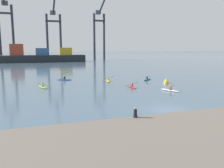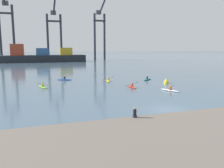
% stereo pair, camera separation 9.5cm
% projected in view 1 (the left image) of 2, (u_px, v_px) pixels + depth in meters
% --- Properties ---
extents(ground_plane, '(800.00, 800.00, 0.00)m').
position_uv_depth(ground_plane, '(167.00, 110.00, 25.23)').
color(ground_plane, slate).
extents(container_barge, '(40.57, 8.70, 8.52)m').
position_uv_depth(container_barge, '(41.00, 56.00, 110.52)').
color(container_barge, '#1E2328').
rests_on(container_barge, ground).
extents(gantry_crane_west, '(7.35, 18.72, 35.79)m').
position_uv_depth(gantry_crane_west, '(5.00, 24.00, 112.30)').
color(gantry_crane_west, '#232833').
rests_on(gantry_crane_west, ground).
extents(gantry_crane_west_mid, '(8.16, 19.67, 32.77)m').
position_uv_depth(gantry_crane_west_mid, '(54.00, 29.00, 121.87)').
color(gantry_crane_west_mid, '#232833').
rests_on(gantry_crane_west_mid, ground).
extents(gantry_crane_east_mid, '(6.87, 19.75, 33.76)m').
position_uv_depth(gantry_crane_east_mid, '(99.00, 29.00, 127.93)').
color(gantry_crane_east_mid, '#232833').
rests_on(gantry_crane_east_mid, ground).
extents(channel_buoy, '(0.90, 0.90, 1.00)m').
position_uv_depth(channel_buoy, '(166.00, 81.00, 43.93)').
color(channel_buoy, yellow).
rests_on(channel_buoy, ground).
extents(kayak_white, '(2.06, 3.37, 1.00)m').
position_uv_depth(kayak_white, '(170.00, 90.00, 36.00)').
color(kayak_white, silver).
rests_on(kayak_white, ground).
extents(kayak_red, '(2.22, 3.40, 0.97)m').
position_uv_depth(kayak_red, '(132.00, 87.00, 39.15)').
color(kayak_red, red).
rests_on(kayak_red, ground).
extents(kayak_teal, '(3.05, 2.56, 1.05)m').
position_uv_depth(kayak_teal, '(147.00, 79.00, 48.43)').
color(kayak_teal, teal).
rests_on(kayak_teal, ground).
extents(kayak_blue, '(3.22, 2.27, 0.95)m').
position_uv_depth(kayak_blue, '(64.00, 79.00, 48.21)').
color(kayak_blue, '#2856B2').
rests_on(kayak_blue, ground).
extents(kayak_lime, '(2.12, 3.42, 1.00)m').
position_uv_depth(kayak_lime, '(43.00, 87.00, 39.00)').
color(kayak_lime, '#7ABC2D').
rests_on(kayak_lime, ground).
extents(kayak_yellow, '(2.17, 3.45, 1.03)m').
position_uv_depth(kayak_yellow, '(108.00, 80.00, 46.64)').
color(kayak_yellow, yellow).
rests_on(kayak_yellow, ground).
extents(seated_onlooker, '(0.32, 0.30, 0.90)m').
position_uv_depth(seated_onlooker, '(135.00, 113.00, 19.79)').
color(seated_onlooker, '#23283D').
rests_on(seated_onlooker, stone_quay).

